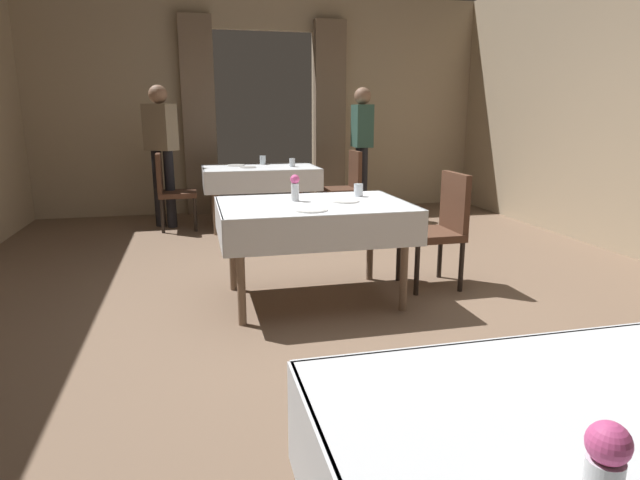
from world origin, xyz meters
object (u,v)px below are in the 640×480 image
(chair_far_right, at_px, (346,184))
(plate_far_c, at_px, (248,167))
(dining_table_far, at_px, (260,174))
(glass_far_b, at_px, (263,160))
(person_waiter_by_doorway, at_px, (362,141))
(flower_vase_mid, at_px, (295,187))
(plate_far_a, at_px, (236,165))
(dining_table_near, at_px, (624,480))
(chair_mid_right, at_px, (440,224))
(flower_vase_near, at_px, (605,470))
(dining_table_mid, at_px, (313,215))
(glass_far_d, at_px, (292,162))
(glass_mid_c, at_px, (358,190))
(plate_mid_b, at_px, (310,210))
(plate_mid_d, at_px, (344,201))
(person_diner_standing_aside, at_px, (161,144))
(chair_far_left, at_px, (171,188))

(chair_far_right, relative_size, plate_far_c, 4.66)
(dining_table_far, height_order, glass_far_b, glass_far_b)
(person_waiter_by_doorway, bearing_deg, flower_vase_mid, -116.47)
(plate_far_a, bearing_deg, dining_table_near, -86.97)
(chair_mid_right, xyz_separation_m, plate_far_c, (-1.28, 2.60, 0.24))
(glass_far_b, bearing_deg, flower_vase_near, -92.50)
(dining_table_mid, bearing_deg, dining_table_far, 90.92)
(plate_far_a, bearing_deg, dining_table_mid, -83.79)
(chair_mid_right, distance_m, person_waiter_by_doorway, 3.04)
(chair_far_right, bearing_deg, flower_vase_mid, -114.10)
(chair_far_right, bearing_deg, dining_table_far, 175.43)
(dining_table_near, bearing_deg, glass_far_d, 86.46)
(flower_vase_near, distance_m, glass_mid_c, 3.45)
(flower_vase_near, bearing_deg, plate_far_a, 90.76)
(plate_mid_b, bearing_deg, dining_table_far, 89.21)
(plate_mid_b, height_order, glass_far_d, glass_far_d)
(plate_mid_b, bearing_deg, chair_mid_right, 18.81)
(chair_far_right, height_order, glass_far_d, chair_far_right)
(plate_mid_d, bearing_deg, person_diner_standing_aside, 115.43)
(flower_vase_near, bearing_deg, glass_far_b, 87.50)
(chair_far_right, distance_m, flower_vase_near, 5.99)
(plate_mid_d, distance_m, plate_far_c, 2.73)
(plate_far_c, distance_m, person_waiter_by_doorway, 1.64)
(chair_mid_right, height_order, chair_far_left, same)
(person_waiter_by_doorway, xyz_separation_m, person_diner_standing_aside, (-2.57, -0.04, 0.00))
(dining_table_near, xyz_separation_m, glass_mid_c, (0.43, 3.20, 0.15))
(flower_vase_near, relative_size, glass_far_b, 1.63)
(dining_table_mid, xyz_separation_m, person_diner_standing_aside, (-1.21, 3.05, 0.36))
(chair_far_right, height_order, glass_mid_c, chair_far_right)
(chair_mid_right, height_order, glass_far_b, chair_mid_right)
(dining_table_mid, relative_size, person_diner_standing_aside, 0.81)
(flower_vase_mid, bearing_deg, plate_mid_b, -86.47)
(chair_mid_right, xyz_separation_m, plate_mid_d, (-0.84, -0.10, 0.24))
(flower_vase_mid, bearing_deg, chair_far_right, 65.90)
(dining_table_far, xyz_separation_m, chair_far_left, (-1.08, 0.09, -0.14))
(chair_far_right, relative_size, person_diner_standing_aside, 0.54)
(glass_mid_c, distance_m, plate_far_a, 2.84)
(chair_far_left, xyz_separation_m, plate_mid_d, (1.36, -2.86, 0.24))
(flower_vase_near, height_order, glass_far_d, flower_vase_near)
(glass_far_b, distance_m, person_waiter_by_doorway, 1.35)
(dining_table_far, xyz_separation_m, flower_vase_near, (-0.20, -5.93, 0.19))
(dining_table_near, xyz_separation_m, plate_mid_d, (0.25, 2.98, 0.10))
(dining_table_near, relative_size, plate_mid_d, 5.68)
(chair_mid_right, bearing_deg, dining_table_mid, -174.52)
(plate_far_a, bearing_deg, flower_vase_mid, -85.78)
(glass_mid_c, height_order, person_diner_standing_aside, person_diner_standing_aside)
(glass_mid_c, bearing_deg, plate_far_a, 105.13)
(chair_far_right, bearing_deg, plate_far_c, 179.23)
(chair_far_right, distance_m, flower_vase_mid, 2.83)
(dining_table_mid, bearing_deg, person_waiter_by_doorway, 66.15)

